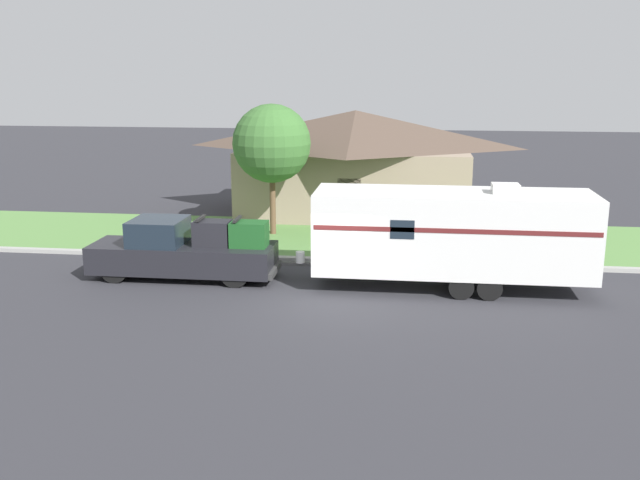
{
  "coord_description": "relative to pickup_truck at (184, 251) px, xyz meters",
  "views": [
    {
      "loc": [
        2.3,
        -20.31,
        6.64
      ],
      "look_at": [
        -0.42,
        1.23,
        1.4
      ],
      "focal_mm": 40.0,
      "sensor_mm": 36.0,
      "label": 1
    }
  ],
  "objects": [
    {
      "name": "lawn_strip",
      "position": [
        4.85,
        6.17,
        -0.88
      ],
      "size": [
        80.0,
        7.0,
        0.03
      ],
      "color": "#568442",
      "rests_on": "ground_plane"
    },
    {
      "name": "tree_in_yard",
      "position": [
        1.66,
        6.52,
        2.82
      ],
      "size": [
        3.14,
        3.14,
        5.3
      ],
      "color": "brown",
      "rests_on": "ground_plane"
    },
    {
      "name": "pickup_truck",
      "position": [
        0.0,
        0.0,
        0.0
      ],
      "size": [
        6.05,
        1.9,
        2.04
      ],
      "color": "black",
      "rests_on": "ground_plane"
    },
    {
      "name": "curb_strip",
      "position": [
        4.85,
        2.52,
        -0.82
      ],
      "size": [
        80.0,
        0.3,
        0.14
      ],
      "color": "#999993",
      "rests_on": "ground_plane"
    },
    {
      "name": "house_across_street",
      "position": [
        4.63,
        11.46,
        1.58
      ],
      "size": [
        11.07,
        6.86,
        4.78
      ],
      "color": "gray",
      "rests_on": "ground_plane"
    },
    {
      "name": "travel_trailer",
      "position": [
        8.51,
        -0.0,
        0.88
      ],
      "size": [
        9.53,
        2.51,
        3.29
      ],
      "color": "black",
      "rests_on": "ground_plane"
    },
    {
      "name": "mailbox",
      "position": [
        0.06,
        3.24,
        0.09
      ],
      "size": [
        0.48,
        0.2,
        1.27
      ],
      "color": "brown",
      "rests_on": "ground_plane"
    },
    {
      "name": "ground_plane",
      "position": [
        4.85,
        -1.23,
        -0.89
      ],
      "size": [
        120.0,
        120.0,
        0.0
      ],
      "primitive_type": "plane",
      "color": "#2D2D33"
    }
  ]
}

